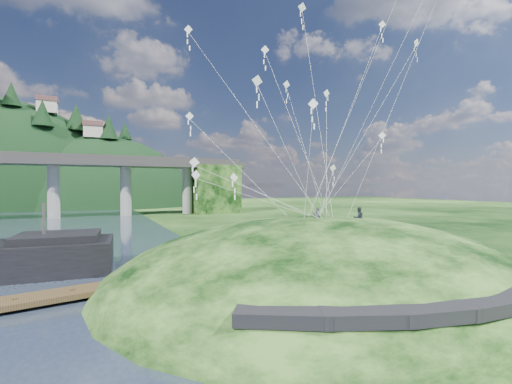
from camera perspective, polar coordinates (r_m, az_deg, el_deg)
name	(u,v)px	position (r m, az deg, el deg)	size (l,w,h in m)	color
ground	(241,301)	(23.57, -2.52, -17.63)	(320.00, 320.00, 0.00)	black
grass_hill	(322,297)	(29.53, 10.90, -16.80)	(36.00, 32.00, 13.00)	black
footpath	(458,296)	(20.28, 30.57, -14.75)	(22.29, 5.84, 0.83)	black
bridge	(0,176)	(92.29, -36.86, 2.21)	(160.00, 11.00, 15.00)	#2D2B2B
wooden_dock	(72,293)	(26.50, -28.30, -14.60)	(14.69, 4.72, 1.04)	#342715
kite_flyers	(348,207)	(28.76, 15.11, -2.46)	(4.45, 1.51, 1.80)	#242730
kite_swarm	(297,84)	(31.98, 6.83, 17.51)	(19.53, 16.92, 20.98)	white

